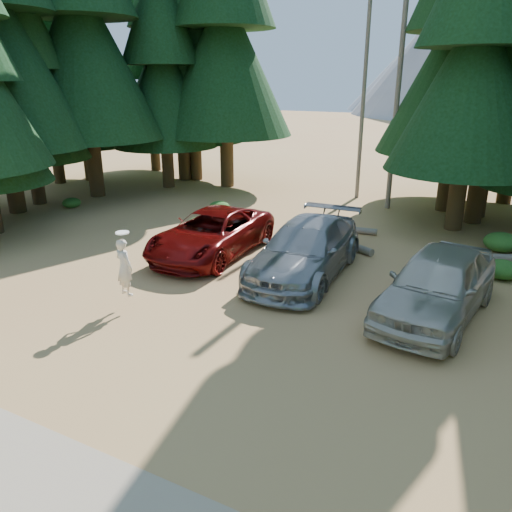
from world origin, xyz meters
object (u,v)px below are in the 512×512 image
object	(u,v)px
frisbee_player	(124,267)
log_mid	(338,241)
red_pickup	(212,233)
silver_minivan_center	(306,250)
silver_minivan_right	(438,284)
log_left	(331,228)

from	to	relation	value
frisbee_player	log_mid	size ratio (longest dim) A/B	0.53
red_pickup	silver_minivan_center	world-z (taller)	silver_minivan_center
red_pickup	silver_minivan_center	distance (m)	3.75
log_mid	silver_minivan_center	bearing A→B (deg)	-62.76
silver_minivan_center	silver_minivan_right	distance (m)	4.36
log_mid	frisbee_player	bearing A→B (deg)	-86.42
log_left	red_pickup	bearing A→B (deg)	-127.79
log_left	log_mid	xyz separation A→B (m)	(0.86, -1.59, 0.00)
red_pickup	silver_minivan_right	size ratio (longest dim) A/B	1.06
red_pickup	silver_minivan_right	bearing A→B (deg)	-11.20
silver_minivan_center	frisbee_player	world-z (taller)	frisbee_player
red_pickup	log_left	size ratio (longest dim) A/B	1.52
frisbee_player	red_pickup	bearing A→B (deg)	-73.77
log_left	log_mid	distance (m)	1.81
red_pickup	frisbee_player	distance (m)	4.89
silver_minivan_center	log_left	world-z (taller)	silver_minivan_center
silver_minivan_center	log_mid	size ratio (longest dim) A/B	1.78
frisbee_player	silver_minivan_right	bearing A→B (deg)	-142.97
red_pickup	silver_minivan_right	xyz separation A→B (m)	(7.95, -1.43, 0.12)
silver_minivan_center	log_mid	xyz separation A→B (m)	(-0.04, 3.50, -0.74)
silver_minivan_right	log_mid	bearing A→B (deg)	140.64
silver_minivan_center	frisbee_player	size ratio (longest dim) A/B	3.37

